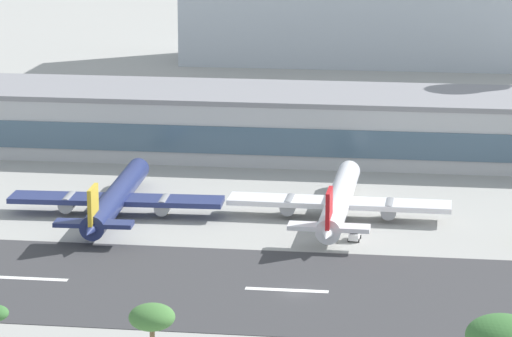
% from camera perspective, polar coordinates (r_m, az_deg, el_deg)
% --- Properties ---
extents(ground_plane, '(1400.00, 1400.00, 0.00)m').
position_cam_1_polar(ground_plane, '(186.38, 1.74, -5.46)').
color(ground_plane, '#9E9E99').
extents(runway_strip, '(800.00, 36.72, 0.08)m').
position_cam_1_polar(runway_strip, '(187.22, 1.77, -5.35)').
color(runway_strip, '#38383A').
rests_on(runway_strip, ground_plane).
extents(runway_centreline_dash_3, '(12.00, 1.20, 0.01)m').
position_cam_1_polar(runway_centreline_dash_3, '(195.09, -9.92, -4.75)').
color(runway_centreline_dash_3, white).
rests_on(runway_centreline_dash_3, runway_strip).
extents(runway_centreline_dash_4, '(12.00, 1.20, 0.01)m').
position_cam_1_polar(runway_centreline_dash_4, '(187.35, 1.35, -5.32)').
color(runway_centreline_dash_4, white).
rests_on(runway_centreline_dash_4, runway_strip).
extents(terminal_building, '(192.16, 26.79, 13.20)m').
position_cam_1_polar(terminal_building, '(269.07, 0.25, 2.04)').
color(terminal_building, '#B7BABC').
rests_on(terminal_building, ground_plane).
extents(airliner_gold_tail_gate_0, '(37.18, 45.82, 9.56)m').
position_cam_1_polar(airliner_gold_tail_gate_0, '(224.79, -6.17, -1.34)').
color(airliner_gold_tail_gate_0, navy).
rests_on(airliner_gold_tail_gate_0, ground_plane).
extents(airliner_red_tail_gate_1, '(38.10, 45.94, 9.59)m').
position_cam_1_polar(airliner_red_tail_gate_1, '(221.93, 3.62, -1.48)').
color(airliner_red_tail_gate_1, white).
rests_on(airliner_red_tail_gate_1, ground_plane).
extents(service_baggage_tug_1, '(2.07, 3.30, 2.20)m').
position_cam_1_polar(service_baggage_tug_1, '(211.08, 4.32, -2.87)').
color(service_baggage_tug_1, white).
rests_on(service_baggage_tug_1, ground_plane).
extents(palm_tree_2, '(5.15, 5.15, 12.81)m').
position_cam_1_polar(palm_tree_2, '(144.81, -4.56, -6.58)').
color(palm_tree_2, brown).
rests_on(palm_tree_2, ground_plane).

